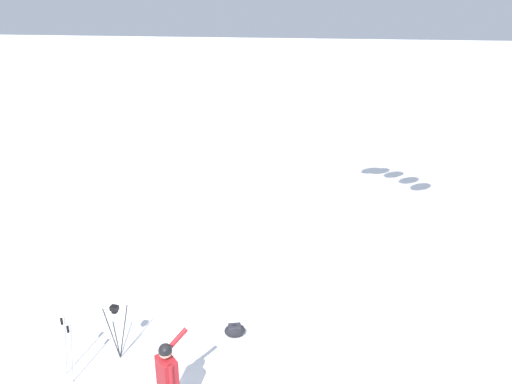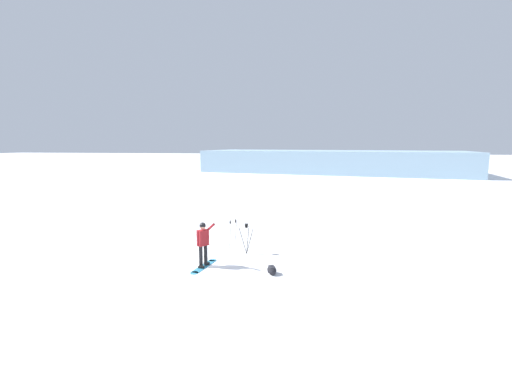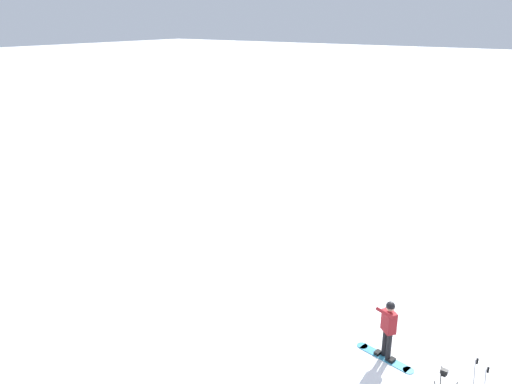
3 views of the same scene
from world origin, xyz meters
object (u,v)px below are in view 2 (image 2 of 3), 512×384
(snowboarder, at_px, (203,240))
(camera_tripod, at_px, (247,232))
(gear_bag_large, at_px, (272,270))
(snowboard, at_px, (204,266))
(ski_poles, at_px, (233,230))

(snowboarder, relative_size, camera_tripod, 1.35)
(snowboarder, distance_m, camera_tripod, 2.28)
(snowboarder, relative_size, gear_bag_large, 3.12)
(snowboarder, distance_m, gear_bag_large, 2.87)
(snowboarder, xyz_separation_m, gear_bag_large, (2.70, -0.36, -0.91))
(snowboarder, height_order, snowboard, snowboarder)
(snowboard, xyz_separation_m, ski_poles, (0.58, 2.49, 0.83))
(snowboarder, xyz_separation_m, ski_poles, (0.60, 2.48, -0.22))
(snowboarder, relative_size, snowboard, 1.02)
(snowboarder, bearing_deg, ski_poles, 76.43)
(snowboard, height_order, ski_poles, ski_poles)
(gear_bag_large, height_order, camera_tripod, camera_tripod)
(snowboarder, distance_m, snowboard, 1.05)
(gear_bag_large, bearing_deg, snowboarder, 172.51)
(ski_poles, bearing_deg, gear_bag_large, -53.39)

